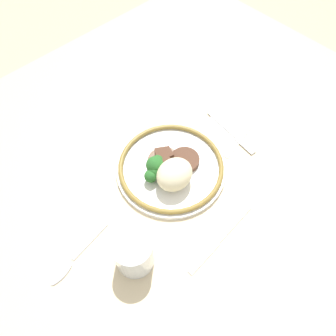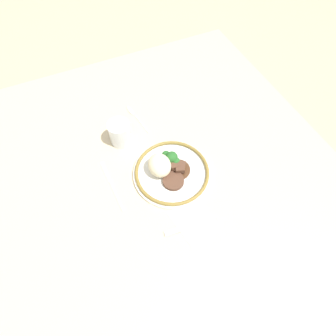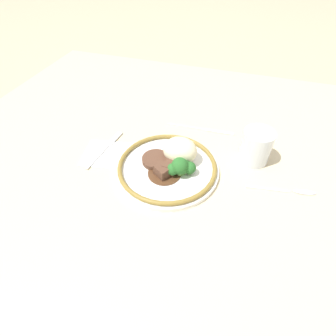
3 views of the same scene
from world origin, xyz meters
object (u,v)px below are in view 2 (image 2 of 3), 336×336
(fork, at_px, (186,227))
(knife, at_px, (111,183))
(plate, at_px, (170,170))
(spoon, at_px, (134,113))
(juice_glass, at_px, (120,134))

(fork, relative_size, knife, 0.83)
(plate, xyz_separation_m, fork, (-0.20, 0.04, -0.02))
(fork, distance_m, spoon, 0.52)
(juice_glass, xyz_separation_m, fork, (-0.41, -0.07, -0.04))
(fork, relative_size, spoon, 1.04)
(knife, bearing_deg, plate, -105.79)
(juice_glass, height_order, knife, juice_glass)
(spoon, bearing_deg, knife, 137.31)
(plate, xyz_separation_m, spoon, (0.32, 0.02, -0.02))
(juice_glass, bearing_deg, fork, -170.24)
(juice_glass, distance_m, fork, 0.42)
(plate, height_order, juice_glass, juice_glass)
(plate, relative_size, fork, 1.55)
(juice_glass, relative_size, spoon, 0.56)
(knife, distance_m, spoon, 0.33)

